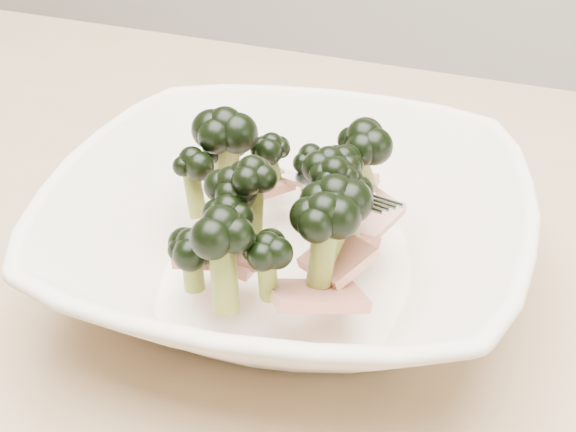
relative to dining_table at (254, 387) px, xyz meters
The scene contains 2 objects.
dining_table is the anchor object (origin of this frame).
broccoli_dish 0.14m from the dining_table, 19.66° to the left, with size 0.34×0.34×0.11m.
Camera 1 is at (0.18, -0.39, 1.07)m, focal length 50.00 mm.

